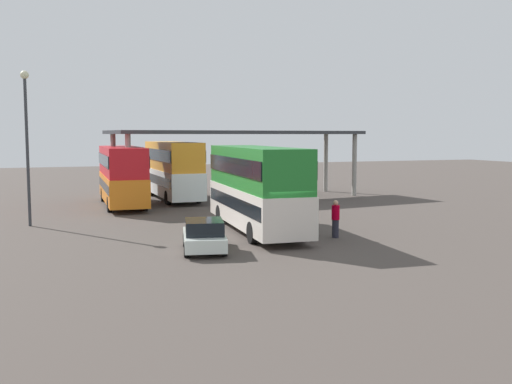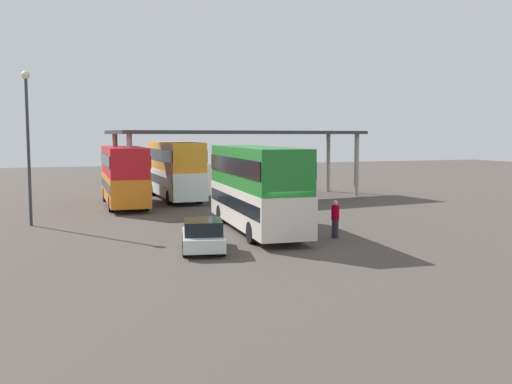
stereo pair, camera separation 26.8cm
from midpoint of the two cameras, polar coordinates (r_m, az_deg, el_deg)
ground_plane at (r=26.11m, az=2.67°, el=-5.18°), size 140.00×140.00×0.00m
double_decker_main at (r=29.48m, az=-0.27°, el=0.66°), size 3.26×10.66×4.27m
parked_hatchback at (r=24.65m, az=-5.40°, el=-4.26°), size 2.43×3.94×1.35m
double_decker_near_canopy at (r=41.16m, az=-13.12°, el=1.77°), size 2.89×10.20×4.06m
double_decker_mid_row at (r=44.50m, az=-8.29°, el=2.31°), size 2.49×10.22×4.34m
depot_canopy at (r=44.27m, az=-1.72°, el=5.53°), size 19.93×7.47×5.19m
lamppost_tall at (r=33.37m, az=-21.69°, el=5.66°), size 0.44×0.44×8.23m
pedestrian_waiting at (r=27.99m, az=7.49°, el=-2.62°), size 0.38×0.38×1.79m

